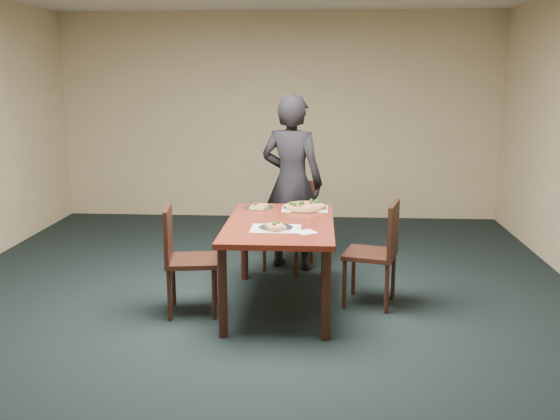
# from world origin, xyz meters

# --- Properties ---
(ground) EXTENTS (8.00, 8.00, 0.00)m
(ground) POSITION_xyz_m (0.00, 0.00, 0.00)
(ground) COLOR black
(ground) RESTS_ON ground
(room_shell) EXTENTS (8.00, 8.00, 8.00)m
(room_shell) POSITION_xyz_m (0.00, 0.00, 1.74)
(room_shell) COLOR #CDB88E
(room_shell) RESTS_ON ground
(dining_table) EXTENTS (0.90, 1.50, 0.75)m
(dining_table) POSITION_xyz_m (0.24, 0.51, 0.66)
(dining_table) COLOR #5E1C12
(dining_table) RESTS_ON ground
(chair_far) EXTENTS (0.56, 0.56, 0.91)m
(chair_far) POSITION_xyz_m (0.29, 1.62, 0.52)
(chair_far) COLOR black
(chair_far) RESTS_ON ground
(chair_left) EXTENTS (0.47, 0.47, 0.91)m
(chair_left) POSITION_xyz_m (-0.56, 0.31, 0.52)
(chair_left) COLOR black
(chair_left) RESTS_ON ground
(chair_right) EXTENTS (0.52, 0.52, 0.91)m
(chair_right) POSITION_xyz_m (1.09, 0.59, 0.52)
(chair_right) COLOR black
(chair_right) RESTS_ON ground
(diner) EXTENTS (0.75, 0.61, 1.78)m
(diner) POSITION_xyz_m (0.29, 1.64, 0.89)
(diner) COLOR black
(diner) RESTS_ON ground
(placemat_main) EXTENTS (0.42, 0.32, 0.00)m
(placemat_main) POSITION_xyz_m (0.44, 1.04, 0.75)
(placemat_main) COLOR white
(placemat_main) RESTS_ON dining_table
(placemat_near) EXTENTS (0.40, 0.30, 0.00)m
(placemat_near) POSITION_xyz_m (0.22, 0.27, 0.75)
(placemat_near) COLOR white
(placemat_near) RESTS_ON dining_table
(pizza_pan) EXTENTS (0.40, 0.40, 0.07)m
(pizza_pan) POSITION_xyz_m (0.43, 1.04, 0.77)
(pizza_pan) COLOR silver
(pizza_pan) RESTS_ON dining_table
(slice_plate_near) EXTENTS (0.28, 0.28, 0.06)m
(slice_plate_near) POSITION_xyz_m (0.22, 0.27, 0.76)
(slice_plate_near) COLOR silver
(slice_plate_near) RESTS_ON dining_table
(slice_plate_far) EXTENTS (0.28, 0.28, 0.06)m
(slice_plate_far) POSITION_xyz_m (0.01, 1.04, 0.76)
(slice_plate_far) COLOR silver
(slice_plate_far) RESTS_ON dining_table
(napkin) EXTENTS (0.19, 0.19, 0.01)m
(napkin) POSITION_xyz_m (0.47, 0.15, 0.75)
(napkin) COLOR white
(napkin) RESTS_ON dining_table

